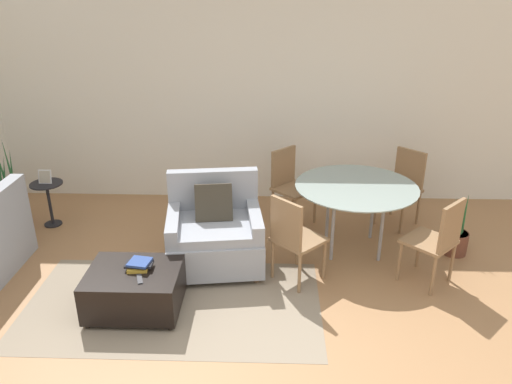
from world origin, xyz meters
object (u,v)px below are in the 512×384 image
(picture_frame, at_px, (45,177))
(potted_plant_small, at_px, (456,238))
(armchair, at_px, (215,233))
(dining_chair_far_left, at_px, (289,181))
(dining_table, at_px, (356,191))
(book_stack, at_px, (139,265))
(dining_chair_near_left, at_px, (293,235))
(potted_plant, at_px, (11,208))
(ottoman, at_px, (135,288))
(side_table, at_px, (48,196))
(dining_chair_far_right, at_px, (404,182))
(dining_chair_near_right, at_px, (439,237))
(tv_remote_primary, at_px, (140,279))

(picture_frame, distance_m, potted_plant_small, 4.68)
(armchair, bearing_deg, dining_chair_far_left, 53.36)
(dining_table, bearing_deg, book_stack, -151.20)
(dining_chair_near_left, bearing_deg, potted_plant, 161.67)
(ottoman, height_order, dining_chair_near_left, dining_chair_near_left)
(armchair, xyz_separation_m, side_table, (-2.07, 0.82, 0.02))
(potted_plant_small, bearing_deg, dining_chair_far_right, 119.19)
(picture_frame, xyz_separation_m, dining_chair_near_right, (4.22, -1.13, -0.11))
(dining_chair_far_right, height_order, potted_plant_small, dining_chair_far_right)
(dining_chair_far_right, bearing_deg, potted_plant, -176.75)
(picture_frame, height_order, dining_chair_far_right, dining_chair_far_right)
(potted_plant, bearing_deg, tv_remote_primary, -40.77)
(armchair, distance_m, potted_plant_small, 2.59)
(side_table, bearing_deg, picture_frame, -90.00)
(picture_frame, bearing_deg, dining_chair_near_right, -15.04)
(dining_chair_far_left, bearing_deg, armchair, -126.64)
(dining_chair_near_left, height_order, dining_chair_far_left, same)
(book_stack, relative_size, side_table, 0.44)
(side_table, xyz_separation_m, dining_table, (3.53, -0.45, 0.30))
(armchair, height_order, side_table, armchair)
(side_table, relative_size, picture_frame, 3.32)
(tv_remote_primary, bearing_deg, dining_chair_near_left, 25.23)
(dining_chair_near_left, bearing_deg, side_table, 158.34)
(armchair, height_order, potted_plant, potted_plant)
(dining_table, xyz_separation_m, dining_chair_near_left, (-0.68, -0.68, -0.16))
(potted_plant, relative_size, dining_table, 0.87)
(tv_remote_primary, relative_size, potted_plant, 0.14)
(ottoman, bearing_deg, book_stack, 46.66)
(dining_chair_near_right, xyz_separation_m, dining_chair_far_left, (-1.36, 1.36, 0.00))
(side_table, bearing_deg, potted_plant, -175.71)
(picture_frame, relative_size, dining_chair_near_right, 0.18)
(dining_chair_near_right, relative_size, dining_chair_far_left, 1.00)
(side_table, bearing_deg, armchair, -21.68)
(armchair, height_order, dining_table, armchair)
(tv_remote_primary, xyz_separation_m, dining_chair_far_left, (1.32, 1.99, 0.12))
(tv_remote_primary, bearing_deg, dining_chair_near_right, 13.05)
(potted_plant, height_order, potted_plant_small, potted_plant)
(potted_plant, distance_m, dining_chair_far_right, 4.69)
(side_table, distance_m, dining_chair_near_left, 3.07)
(armchair, relative_size, potted_plant_small, 1.46)
(book_stack, relative_size, dining_table, 0.19)
(armchair, height_order, ottoman, armchair)
(dining_chair_far_left, bearing_deg, dining_chair_far_right, -0.00)
(side_table, height_order, picture_frame, picture_frame)
(side_table, distance_m, dining_chair_far_left, 2.87)
(picture_frame, relative_size, potted_plant_small, 0.23)
(book_stack, relative_size, dining_chair_far_right, 0.27)
(dining_chair_near_right, bearing_deg, potted_plant_small, 56.08)
(book_stack, relative_size, picture_frame, 1.47)
(ottoman, height_order, dining_chair_near_right, dining_chair_near_right)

